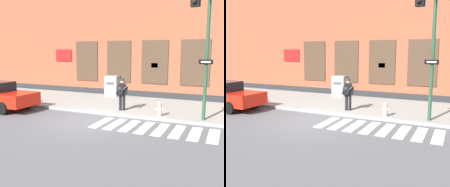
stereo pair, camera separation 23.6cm
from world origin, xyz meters
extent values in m
plane|color=#56565B|center=(0.00, 0.00, 0.00)|extent=(160.00, 160.00, 0.00)
cube|color=gray|center=(0.00, 4.07, 0.08)|extent=(28.00, 5.27, 0.16)
cube|color=brown|center=(0.00, 8.70, 4.10)|extent=(28.00, 4.00, 8.20)
cube|color=#28282B|center=(0.00, 6.68, 0.28)|extent=(28.00, 0.04, 0.55)
cube|color=#473323|center=(-3.83, 6.67, 2.52)|extent=(1.77, 0.06, 2.86)
cube|color=black|center=(-3.83, 6.66, 2.52)|extent=(1.65, 0.03, 2.74)
cube|color=#473323|center=(-1.28, 6.67, 2.52)|extent=(1.77, 0.06, 2.86)
cube|color=black|center=(-1.28, 6.66, 2.52)|extent=(1.65, 0.03, 2.74)
cube|color=#473323|center=(1.28, 6.67, 2.52)|extent=(1.77, 0.06, 2.86)
cube|color=black|center=(1.28, 6.66, 2.52)|extent=(1.65, 0.03, 2.74)
cube|color=#473323|center=(3.83, 6.67, 2.52)|extent=(1.77, 0.06, 2.86)
cube|color=black|center=(3.83, 6.66, 2.52)|extent=(1.65, 0.03, 2.74)
cube|color=red|center=(-5.86, 6.66, 2.93)|extent=(1.40, 0.04, 0.90)
cube|color=yellow|center=(1.28, 6.65, 2.32)|extent=(0.44, 0.02, 0.30)
cube|color=silver|center=(0.65, 0.13, 0.01)|extent=(0.42, 1.90, 0.01)
cube|color=silver|center=(1.33, 0.13, 0.01)|extent=(0.42, 1.90, 0.01)
cube|color=silver|center=(2.01, 0.13, 0.01)|extent=(0.42, 1.90, 0.01)
cube|color=silver|center=(2.70, 0.13, 0.01)|extent=(0.42, 1.90, 0.01)
cube|color=silver|center=(3.38, 0.13, 0.01)|extent=(0.42, 1.90, 0.01)
cube|color=silver|center=(4.06, 0.13, 0.01)|extent=(0.42, 1.90, 0.01)
cube|color=silver|center=(4.75, 0.13, 0.01)|extent=(0.42, 1.90, 0.01)
cube|color=silver|center=(5.43, 0.13, 0.01)|extent=(0.42, 1.90, 0.01)
cube|color=silver|center=(-3.71, 0.84, 0.74)|extent=(0.06, 0.24, 0.12)
cube|color=silver|center=(-3.73, -0.30, 0.74)|extent=(0.06, 0.24, 0.12)
cylinder|color=black|center=(-4.63, 1.16, 0.33)|extent=(0.66, 0.25, 0.66)
cylinder|color=black|center=(-4.66, -0.59, 0.33)|extent=(0.66, 0.25, 0.66)
cylinder|color=black|center=(0.88, 2.25, 0.57)|extent=(0.15, 0.15, 0.82)
cylinder|color=black|center=(0.71, 2.19, 0.57)|extent=(0.15, 0.15, 0.82)
cube|color=black|center=(0.79, 2.23, 1.27)|extent=(0.42, 0.31, 0.58)
sphere|color=tan|center=(0.79, 2.23, 1.67)|extent=(0.22, 0.22, 0.22)
cylinder|color=#333338|center=(0.79, 2.23, 1.73)|extent=(0.27, 0.28, 0.02)
cylinder|color=#333338|center=(0.79, 2.23, 1.78)|extent=(0.18, 0.18, 0.09)
cylinder|color=black|center=(1.05, 2.20, 1.23)|extent=(0.22, 0.52, 0.39)
cylinder|color=black|center=(0.59, 2.07, 1.23)|extent=(0.22, 0.52, 0.39)
ellipsoid|color=black|center=(0.76, 2.03, 1.20)|extent=(0.38, 0.21, 0.44)
cylinder|color=black|center=(0.78, 1.98, 1.20)|extent=(0.09, 0.03, 0.09)
cylinder|color=brown|center=(1.02, 2.08, 1.38)|extent=(0.46, 0.16, 0.34)
cylinder|color=#234C33|center=(4.88, 1.87, 2.80)|extent=(0.15, 0.15, 5.28)
sphere|color=black|center=(4.57, -0.51, 4.93)|extent=(0.17, 0.17, 0.17)
cube|color=black|center=(4.86, 1.76, 2.76)|extent=(0.60, 0.11, 0.20)
cube|color=white|center=(4.86, 1.74, 2.76)|extent=(0.40, 0.06, 0.07)
cube|color=gray|center=(-1.59, 6.25, 0.86)|extent=(0.92, 0.70, 1.39)
cube|color=#4C4C4C|center=(-1.59, 5.89, 1.07)|extent=(0.55, 0.02, 0.16)
cylinder|color=#B2ADA8|center=(2.90, 1.78, 0.43)|extent=(0.20, 0.20, 0.55)
sphere|color=#B2ADA8|center=(2.90, 1.78, 0.77)|extent=(0.18, 0.18, 0.18)
cylinder|color=#B2ADA8|center=(2.76, 1.78, 0.49)|extent=(0.10, 0.07, 0.07)
cylinder|color=#B2ADA8|center=(3.04, 1.78, 0.49)|extent=(0.10, 0.07, 0.07)
camera|label=1|loc=(5.85, -10.23, 3.18)|focal=42.00mm
camera|label=2|loc=(6.07, -10.13, 3.18)|focal=42.00mm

